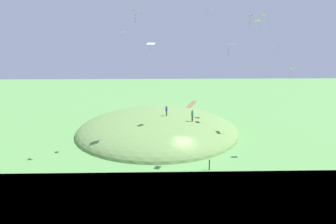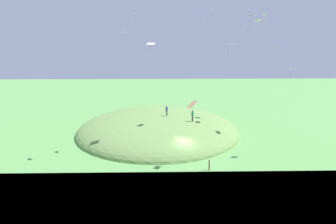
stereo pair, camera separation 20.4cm
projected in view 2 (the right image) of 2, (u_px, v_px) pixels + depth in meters
name	position (u px, v px, depth m)	size (l,w,h in m)	color
ground_plane	(185.00, 155.00, 44.22)	(160.00, 160.00, 0.00)	#5D984D
grass_hill	(158.00, 131.00, 55.26)	(29.89, 27.13, 6.08)	#69904A
dirt_path	(188.00, 108.00, 72.50)	(17.70, 1.21, 0.04)	brown
person_with_child	(167.00, 109.00, 53.05)	(0.38, 0.38, 1.71)	brown
person_on_hilltop	(193.00, 114.00, 50.82)	(0.51, 0.51, 1.86)	#3C2D2C
kite_0	(123.00, 33.00, 42.40)	(0.82, 0.78, 1.35)	white
kite_2	(137.00, 11.00, 33.32)	(1.26, 1.30, 1.56)	white
kite_3	(258.00, 21.00, 50.85)	(0.96, 1.16, 1.87)	silver
kite_4	(151.00, 44.00, 43.08)	(0.93, 1.20, 1.72)	white
kite_5	(265.00, 16.00, 48.25)	(0.96, 0.69, 2.14)	white
kite_6	(292.00, 69.00, 41.33)	(0.57, 0.82, 1.24)	white
kite_7	(250.00, 17.00, 36.80)	(1.25, 1.09, 1.92)	silver
kite_8	(230.00, 44.00, 32.58)	(1.12, 1.28, 1.33)	#F4E1D1
kite_9	(209.00, 10.00, 45.82)	(1.13, 1.15, 1.63)	white
kite_10	(273.00, 47.00, 46.22)	(1.17, 0.97, 1.94)	silver
mooring_post	(209.00, 165.00, 39.05)	(0.14, 0.14, 1.35)	brown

